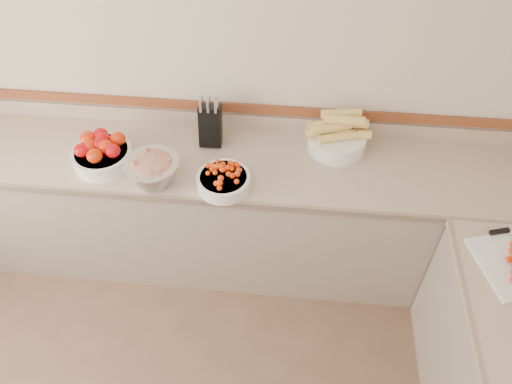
# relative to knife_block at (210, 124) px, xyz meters

# --- Properties ---
(back_wall) EXTENTS (4.00, 0.00, 4.00)m
(back_wall) POSITION_rel_knife_block_xyz_m (-0.03, 0.16, 0.27)
(back_wall) COLOR beige
(back_wall) RESTS_ON ground_plane
(counter_back) EXTENTS (4.00, 0.65, 1.08)m
(counter_back) POSITION_rel_knife_block_xyz_m (-0.03, -0.16, -0.57)
(counter_back) COLOR tan
(counter_back) RESTS_ON ground_plane
(knife_block) EXTENTS (0.14, 0.16, 0.32)m
(knife_block) POSITION_rel_knife_block_xyz_m (0.00, 0.00, 0.00)
(knife_block) COLOR black
(knife_block) RESTS_ON counter_back
(tomato_bowl) EXTENTS (0.34, 0.34, 0.17)m
(tomato_bowl) POSITION_rel_knife_block_xyz_m (-0.59, -0.25, -0.05)
(tomato_bowl) COLOR white
(tomato_bowl) RESTS_ON counter_back
(cherry_tomato_bowl) EXTENTS (0.30, 0.30, 0.16)m
(cherry_tomato_bowl) POSITION_rel_knife_block_xyz_m (0.13, -0.37, -0.07)
(cherry_tomato_bowl) COLOR white
(cherry_tomato_bowl) RESTS_ON counter_back
(corn_bowl) EXTENTS (0.38, 0.34, 0.25)m
(corn_bowl) POSITION_rel_knife_block_xyz_m (0.75, 0.02, -0.04)
(corn_bowl) COLOR white
(corn_bowl) RESTS_ON counter_back
(rhubarb_bowl) EXTENTS (0.31, 0.31, 0.18)m
(rhubarb_bowl) POSITION_rel_knife_block_xyz_m (-0.26, -0.37, -0.04)
(rhubarb_bowl) COLOR #B2B2BA
(rhubarb_bowl) RESTS_ON counter_back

